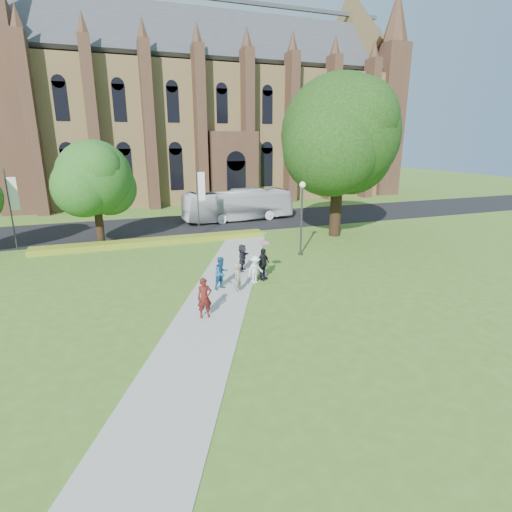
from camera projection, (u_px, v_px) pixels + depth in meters
name	position (u px, v px, depth m)	size (l,w,h in m)	color
ground	(225.00, 301.00, 20.49)	(160.00, 160.00, 0.00)	#497121
road	(168.00, 226.00, 38.51)	(160.00, 10.00, 0.02)	black
footpath	(220.00, 294.00, 21.39)	(3.20, 30.00, 0.04)	#B2B2A8
flower_hedge	(155.00, 242.00, 31.66)	(18.00, 1.40, 0.45)	#AEA722
cathedral	(214.00, 103.00, 55.98)	(52.60, 18.25, 28.00)	brown
streetlamp	(302.00, 210.00, 27.92)	(0.44, 0.44, 5.24)	#38383D
large_tree	(340.00, 135.00, 32.38)	(9.60, 9.60, 13.20)	#332114
street_tree_1	(94.00, 178.00, 30.11)	(5.60, 5.60, 8.05)	#332114
banner_pole_0	(199.00, 196.00, 33.94)	(0.70, 0.10, 6.00)	#38383D
banner_pole_1	(12.00, 205.00, 29.30)	(0.70, 0.10, 6.00)	#38383D
tour_coach	(238.00, 205.00, 40.73)	(2.65, 11.33, 3.16)	silver
pedestrian_0	(205.00, 298.00, 18.34)	(0.69, 0.46, 1.90)	#511612
pedestrian_1	(222.00, 273.00, 21.90)	(0.89, 0.69, 1.83)	#19507E
pedestrian_2	(255.00, 270.00, 22.80)	(1.05, 0.60, 1.62)	white
pedestrian_3	(263.00, 264.00, 23.38)	(1.11, 0.46, 1.90)	black
pedestrian_4	(263.00, 265.00, 23.82)	(0.75, 0.49, 1.53)	slate
pedestrian_5	(242.00, 258.00, 24.99)	(1.59, 0.51, 1.71)	#27252D
pedestrian_6	(238.00, 278.00, 21.33)	(0.60, 0.40, 1.66)	gray
parasol	(265.00, 247.00, 23.67)	(0.69, 0.69, 0.61)	#E7A3C1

